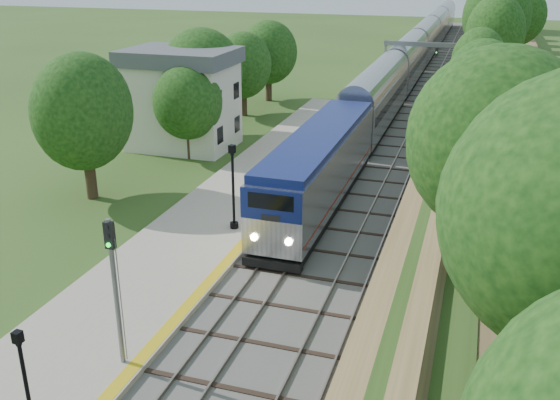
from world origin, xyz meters
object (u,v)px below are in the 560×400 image
(station_building, at_px, (182,98))
(lamppost_far, at_px, (233,192))
(lamppost_mid, at_px, (28,395))
(signal_platform, at_px, (114,277))
(train, at_px, (416,54))
(signal_gantry, at_px, (422,55))
(signal_farside, at_px, (432,131))

(station_building, relative_size, lamppost_far, 1.76)
(lamppost_mid, bearing_deg, lamppost_far, 90.90)
(station_building, bearing_deg, signal_platform, -68.42)
(lamppost_far, relative_size, signal_platform, 0.83)
(lamppost_far, bearing_deg, train, 86.50)
(lamppost_mid, xyz_separation_m, signal_platform, (0.37, 4.58, 1.78))
(signal_gantry, distance_m, train, 18.27)
(lamppost_far, xyz_separation_m, signal_platform, (0.64, -12.98, 1.44))
(signal_farside, bearing_deg, station_building, 166.23)
(lamppost_mid, height_order, lamppost_far, lamppost_far)
(signal_gantry, bearing_deg, lamppost_mid, -95.69)
(station_building, height_order, signal_gantry, station_building)
(signal_gantry, bearing_deg, signal_farside, -82.90)
(signal_gantry, xyz_separation_m, signal_farside, (3.73, -29.94, -0.57))
(signal_gantry, relative_size, lamppost_mid, 2.05)
(station_building, distance_m, signal_farside, 20.79)
(station_building, relative_size, lamppost_mid, 2.09)
(lamppost_far, xyz_separation_m, signal_farside, (9.74, 10.13, 1.69))
(train, bearing_deg, signal_platform, -92.34)
(signal_farside, bearing_deg, signal_gantry, 97.10)
(station_building, relative_size, train, 0.07)
(train, bearing_deg, lamppost_far, -93.50)
(lamppost_far, bearing_deg, signal_gantry, 81.46)
(lamppost_mid, distance_m, lamppost_far, 17.57)
(train, height_order, lamppost_far, lamppost_far)
(station_building, distance_m, train, 45.18)
(train, height_order, signal_farside, signal_farside)
(station_building, bearing_deg, signal_farside, -13.77)
(signal_gantry, height_order, lamppost_mid, signal_gantry)
(station_building, distance_m, signal_gantry, 29.94)
(lamppost_mid, bearing_deg, signal_platform, 85.43)
(lamppost_far, bearing_deg, lamppost_mid, -89.10)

